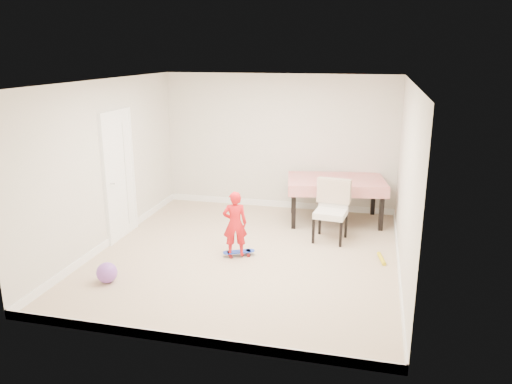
% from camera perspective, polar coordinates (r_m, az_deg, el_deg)
% --- Properties ---
extents(ground, '(5.00, 5.00, 0.00)m').
position_cam_1_polar(ground, '(7.69, -1.08, -7.17)').
color(ground, tan).
rests_on(ground, ground).
extents(ceiling, '(4.50, 5.00, 0.04)m').
position_cam_1_polar(ceiling, '(7.09, -1.19, 12.38)').
color(ceiling, white).
rests_on(ceiling, wall_back).
extents(wall_back, '(4.50, 0.04, 2.60)m').
position_cam_1_polar(wall_back, '(9.65, 2.60, 5.66)').
color(wall_back, beige).
rests_on(wall_back, ground).
extents(wall_front, '(4.50, 0.04, 2.60)m').
position_cam_1_polar(wall_front, '(5.02, -8.31, -4.26)').
color(wall_front, beige).
rests_on(wall_front, ground).
extents(wall_left, '(0.04, 5.00, 2.60)m').
position_cam_1_polar(wall_left, '(8.13, -16.56, 3.05)').
color(wall_left, beige).
rests_on(wall_left, ground).
extents(wall_right, '(0.04, 5.00, 2.60)m').
position_cam_1_polar(wall_right, '(7.07, 16.64, 1.19)').
color(wall_right, beige).
rests_on(wall_right, ground).
extents(door, '(0.11, 0.94, 2.11)m').
position_cam_1_polar(door, '(8.44, -15.37, 1.68)').
color(door, white).
rests_on(door, ground).
extents(baseboard_back, '(4.50, 0.02, 0.12)m').
position_cam_1_polar(baseboard_back, '(9.96, 2.52, -1.37)').
color(baseboard_back, white).
rests_on(baseboard_back, ground).
extents(baseboard_front, '(4.50, 0.02, 0.12)m').
position_cam_1_polar(baseboard_front, '(5.56, -7.82, -16.37)').
color(baseboard_front, white).
rests_on(baseboard_front, ground).
extents(baseboard_left, '(0.02, 5.00, 0.12)m').
position_cam_1_polar(baseboard_left, '(8.48, -15.96, -5.13)').
color(baseboard_left, white).
rests_on(baseboard_left, ground).
extents(baseboard_right, '(0.02, 5.00, 0.12)m').
position_cam_1_polar(baseboard_right, '(7.47, 15.96, -8.05)').
color(baseboard_right, white).
rests_on(baseboard_right, ground).
extents(dining_table, '(1.86, 1.34, 0.80)m').
position_cam_1_polar(dining_table, '(9.14, 9.05, -0.92)').
color(dining_table, red).
rests_on(dining_table, ground).
extents(dining_chair, '(0.62, 0.69, 1.00)m').
position_cam_1_polar(dining_chair, '(8.17, 8.53, -2.20)').
color(dining_chair, white).
rests_on(dining_chair, ground).
extents(skateboard, '(0.52, 0.37, 0.07)m').
position_cam_1_polar(skateboard, '(7.65, -1.98, -7.04)').
color(skateboard, blue).
rests_on(skateboard, ground).
extents(child, '(0.42, 0.34, 1.00)m').
position_cam_1_polar(child, '(7.44, -2.42, -3.89)').
color(child, red).
rests_on(child, ground).
extents(balloon, '(0.28, 0.28, 0.28)m').
position_cam_1_polar(balloon, '(7.07, -16.68, -8.82)').
color(balloon, purple).
rests_on(balloon, ground).
extents(foam_toy, '(0.14, 0.40, 0.06)m').
position_cam_1_polar(foam_toy, '(7.71, 14.15, -7.40)').
color(foam_toy, yellow).
rests_on(foam_toy, ground).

